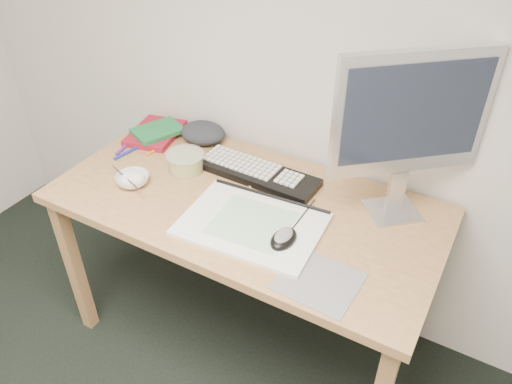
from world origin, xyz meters
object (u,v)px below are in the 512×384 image
desk (245,219)px  sketchpad (252,224)px  monitor (411,119)px  rice_bowl (133,180)px  keyboard (257,173)px

desk → sketchpad: (0.09, -0.11, 0.09)m
monitor → rice_bowl: monitor is taller
monitor → keyboard: bearing=144.0°
keyboard → sketchpad: bearing=-62.6°
rice_bowl → desk: bearing=15.6°
sketchpad → rice_bowl: bearing=177.3°
sketchpad → keyboard: 0.29m
desk → rice_bowl: size_ratio=11.25×
keyboard → rice_bowl: (-0.38, -0.28, 0.01)m
sketchpad → monitor: (0.39, 0.31, 0.36)m
keyboard → monitor: 0.62m
monitor → sketchpad: bearing=177.6°
keyboard → monitor: bearing=6.6°
desk → rice_bowl: bearing=-164.4°
sketchpad → rice_bowl: 0.51m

